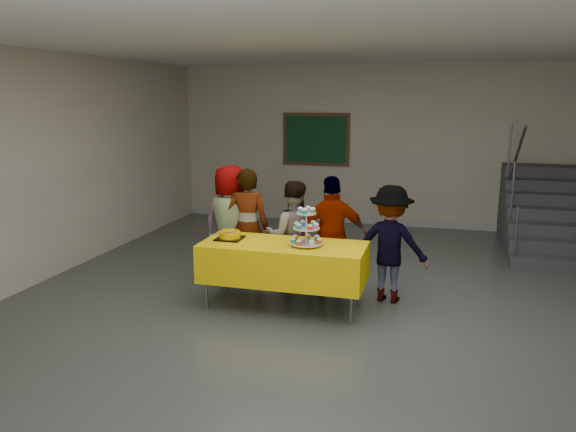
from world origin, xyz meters
name	(u,v)px	position (x,y,z in m)	size (l,w,h in m)	color
room_shell	(336,125)	(0.00, 0.02, 2.13)	(10.00, 10.04, 3.02)	#4C514C
bake_table	(283,262)	(-0.65, 0.34, 0.56)	(1.88, 0.78, 0.77)	#595960
cupcake_stand	(306,230)	(-0.38, 0.33, 0.94)	(0.38, 0.38, 0.44)	silver
bear_cake	(230,234)	(-1.31, 0.37, 0.83)	(0.32, 0.36, 0.12)	black
schoolchild_a	(230,223)	(-1.60, 1.13, 0.77)	(0.76, 0.49, 1.55)	slate
schoolchild_b	(248,227)	(-1.33, 1.04, 0.76)	(0.56, 0.37, 1.53)	slate
schoolchild_c	(292,236)	(-0.72, 0.98, 0.70)	(0.68, 0.53, 1.40)	slate
schoolchild_d	(332,237)	(-0.19, 0.90, 0.74)	(0.87, 0.36, 1.49)	slate
schoolchild_e	(390,244)	(0.50, 0.91, 0.70)	(0.91, 0.52, 1.40)	slate
staircase	(545,217)	(2.70, 4.13, 0.49)	(1.30, 2.40, 2.04)	#424447
noticeboard	(316,139)	(-1.33, 4.96, 1.60)	(1.30, 0.05, 1.00)	#472B16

